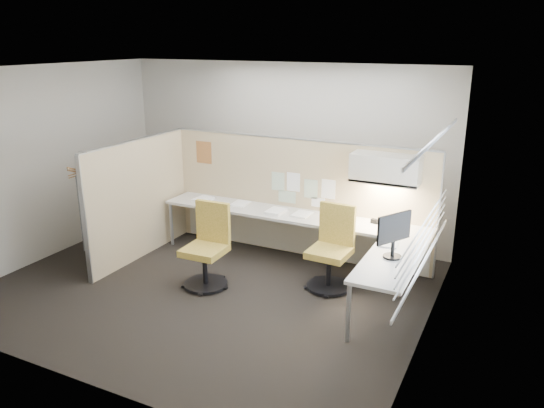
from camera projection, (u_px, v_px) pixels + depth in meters
The scene contains 27 objects.
floor at pixel (210, 287), 7.01m from camera, with size 5.50×4.50×0.01m, color black.
ceiling at pixel (201, 69), 6.16m from camera, with size 5.50×4.50×0.01m, color white.
wall_back at pixel (282, 152), 8.51m from camera, with size 5.50×0.02×2.80m, color beige.
wall_front at pixel (66, 246), 4.66m from camera, with size 5.50×0.02×2.80m, color beige.
wall_left at pixel (47, 163), 7.74m from camera, with size 0.02×4.50×2.80m, color beige.
wall_right at pixel (432, 217), 5.43m from camera, with size 0.02×4.50×2.80m, color beige.
window_pane at pixel (431, 202), 5.40m from camera, with size 0.01×2.80×1.30m, color #AAB6C5.
partition_back at pixel (297, 198), 7.88m from camera, with size 4.10×0.06×1.75m, color tan.
partition_left at pixel (140, 199), 7.80m from camera, with size 0.06×2.20×1.75m, color tan.
desk at pixel (308, 229), 7.40m from camera, with size 4.00×2.07×0.73m.
overhead_bin at pixel (386, 169), 6.94m from camera, with size 0.90×0.36×0.38m, color beige.
task_light_strip at pixel (385, 184), 7.01m from camera, with size 0.60×0.06×0.02m, color #FFEABF.
pinned_papers at pixel (301, 189), 7.77m from camera, with size 1.01×0.00×0.47m.
poster at pixel (204, 152), 8.36m from camera, with size 0.28×0.00×0.35m, color orange.
chair_left at pixel (208, 248), 6.95m from camera, with size 0.58×0.58×1.09m.
chair_right at pixel (332, 251), 6.89m from camera, with size 0.57×0.57×1.09m.
monitor at pixel (394, 233), 6.01m from camera, with size 0.28×0.45×0.53m.
phone at pixel (391, 225), 7.03m from camera, with size 0.24×0.23×0.12m.
stapler at pixel (351, 219), 7.35m from camera, with size 0.14×0.04×0.05m, color black.
tape_dispenser at pixel (375, 221), 7.22m from camera, with size 0.10×0.06×0.06m, color black.
coat_hook at pixel (81, 179), 6.82m from camera, with size 0.18×0.45×1.34m.
paper_stack_0 at pixel (203, 199), 8.24m from camera, with size 0.23×0.30×0.04m, color white.
paper_stack_1 at pixel (240, 204), 8.06m from camera, with size 0.23×0.30×0.02m, color white.
paper_stack_2 at pixel (276, 211), 7.66m from camera, with size 0.23×0.30×0.04m, color white.
paper_stack_3 at pixel (302, 214), 7.58m from camera, with size 0.23×0.30×0.02m, color white.
paper_stack_4 at pixel (341, 221), 7.28m from camera, with size 0.23×0.30×0.02m, color white.
paper_stack_5 at pixel (388, 243), 6.51m from camera, with size 0.23×0.30×0.02m, color white.
Camera 1 is at (3.54, -5.34, 3.16)m, focal length 35.00 mm.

